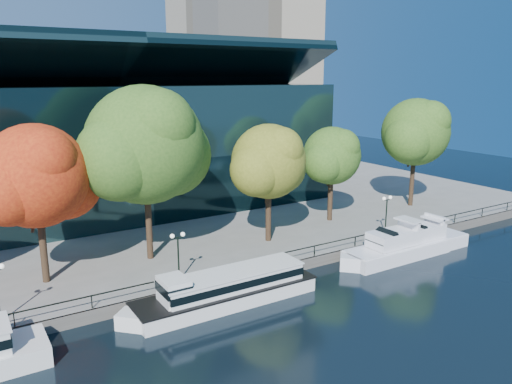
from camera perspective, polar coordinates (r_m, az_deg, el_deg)
ground at (r=41.51m, az=3.97°, el=-11.19°), size 160.00×160.00×0.00m
promenade at (r=72.46m, az=-13.10°, el=-0.44°), size 90.00×67.08×1.00m
railing at (r=43.24m, az=1.47°, el=-7.36°), size 88.20×0.08×0.99m
convention_building at (r=65.52m, az=-15.46°, el=5.15°), size 50.00×24.57×21.43m
tour_boat at (r=38.69m, az=-3.82°, el=-10.98°), size 15.97×3.56×3.03m
cruiser_near at (r=49.46m, az=15.46°, el=-6.15°), size 12.70×3.27×3.68m
cruiser_far at (r=52.40m, az=18.46°, el=-5.29°), size 10.82×3.00×3.53m
tree_1 at (r=41.60m, az=-23.59°, el=1.47°), size 10.04×8.23×12.65m
tree_2 at (r=44.06m, az=-12.28°, el=5.00°), size 12.82×10.52×15.41m
tree_3 at (r=48.32m, az=1.64°, el=3.33°), size 9.09×7.46×11.65m
tree_4 at (r=56.26m, az=8.78°, el=3.98°), size 8.08×6.62×10.65m
tree_5 at (r=65.06m, az=17.89°, el=6.38°), size 10.37×8.50×13.46m
lamp_1 at (r=40.13m, az=-8.91°, el=-6.08°), size 1.26×0.36×4.03m
lamp_2 at (r=53.12m, az=14.71°, el=-1.58°), size 1.26×0.36×4.03m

